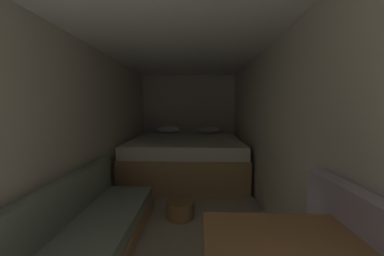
# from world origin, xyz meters

# --- Properties ---
(ground_plane) EXTENTS (7.40, 7.40, 0.00)m
(ground_plane) POSITION_xyz_m (0.00, 2.26, 0.00)
(ground_plane) COLOR #A39984
(wall_back) EXTENTS (2.30, 0.05, 2.12)m
(wall_back) POSITION_xyz_m (0.00, 4.98, 1.06)
(wall_back) COLOR beige
(wall_back) RESTS_ON ground
(wall_left) EXTENTS (0.05, 5.40, 2.12)m
(wall_left) POSITION_xyz_m (-1.13, 2.26, 1.06)
(wall_left) COLOR beige
(wall_left) RESTS_ON ground
(wall_right) EXTENTS (0.05, 5.40, 2.12)m
(wall_right) POSITION_xyz_m (1.13, 2.26, 1.06)
(wall_right) COLOR beige
(wall_right) RESTS_ON ground
(ceiling_slab) EXTENTS (2.30, 5.40, 0.05)m
(ceiling_slab) POSITION_xyz_m (0.00, 2.26, 2.15)
(ceiling_slab) COLOR white
(ceiling_slab) RESTS_ON wall_left
(bed) EXTENTS (2.08, 2.00, 0.93)m
(bed) POSITION_xyz_m (0.00, 3.92, 0.38)
(bed) COLOR tan
(bed) RESTS_ON ground
(sofa_left) EXTENTS (0.71, 2.54, 0.68)m
(sofa_left) POSITION_xyz_m (-0.78, 1.31, 0.21)
(sofa_left) COLOR tan
(sofa_left) RESTS_ON ground
(wicker_basket) EXTENTS (0.35, 0.35, 0.21)m
(wicker_basket) POSITION_xyz_m (0.02, 2.30, 0.10)
(wicker_basket) COLOR olive
(wicker_basket) RESTS_ON ground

